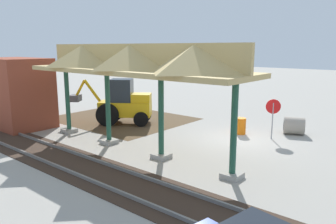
% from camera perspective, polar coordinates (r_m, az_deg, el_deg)
% --- Properties ---
extents(ground_plane, '(120.00, 120.00, 0.00)m').
position_cam_1_polar(ground_plane, '(17.55, 12.44, -4.73)').
color(ground_plane, '#9E998E').
extents(dirt_work_zone, '(8.56, 7.00, 0.01)m').
position_cam_1_polar(dirt_work_zone, '(22.31, -8.01, -1.15)').
color(dirt_work_zone, brown).
rests_on(dirt_work_zone, ground).
extents(platform_canopy, '(11.58, 3.20, 4.90)m').
position_cam_1_polar(platform_canopy, '(14.81, -6.37, 8.87)').
color(platform_canopy, '#9E998E').
rests_on(platform_canopy, ground).
extents(rail_tracks, '(60.00, 2.58, 0.15)m').
position_cam_1_polar(rail_tracks, '(11.63, -5.83, -12.77)').
color(rail_tracks, slate).
rests_on(rail_tracks, ground).
extents(stop_sign, '(0.65, 0.44, 2.11)m').
position_cam_1_polar(stop_sign, '(17.82, 17.82, 0.22)').
color(stop_sign, gray).
rests_on(stop_sign, ground).
extents(backhoe, '(4.77, 3.89, 2.82)m').
position_cam_1_polar(backhoe, '(20.61, -7.85, 1.42)').
color(backhoe, '#EAB214').
rests_on(backhoe, ground).
extents(dirt_mound, '(5.69, 5.69, 2.05)m').
position_cam_1_polar(dirt_mound, '(23.80, -8.56, -0.39)').
color(dirt_mound, brown).
rests_on(dirt_mound, ground).
extents(concrete_pipe, '(1.35, 1.29, 0.96)m').
position_cam_1_polar(concrete_pipe, '(19.40, 21.08, -2.24)').
color(concrete_pipe, '#9E9384').
rests_on(concrete_pipe, ground).
extents(brick_utility_building, '(4.60, 2.82, 4.11)m').
position_cam_1_polar(brick_utility_building, '(21.87, -25.00, 3.11)').
color(brick_utility_building, brown).
rests_on(brick_utility_building, ground).
extents(traffic_barrel, '(0.56, 0.56, 0.90)m').
position_cam_1_polar(traffic_barrel, '(18.60, 12.55, -2.39)').
color(traffic_barrel, orange).
rests_on(traffic_barrel, ground).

